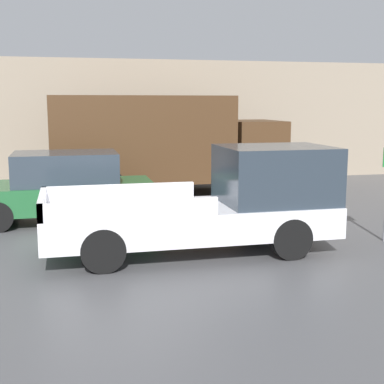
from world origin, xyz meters
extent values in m
plane|color=#4C4C4F|center=(0.00, 0.00, 0.00)|extent=(60.00, 60.00, 0.00)
cube|color=gray|center=(0.00, 8.55, 2.19)|extent=(28.00, 0.15, 4.37)
cube|color=silver|center=(1.47, -0.89, 0.63)|extent=(5.52, 1.92, 0.58)
cube|color=#28333D|center=(3.18, -0.89, 1.47)|extent=(2.10, 1.81, 1.10)
cube|color=silver|center=(0.23, 0.02, 1.08)|extent=(3.04, 0.10, 0.32)
cube|color=silver|center=(0.23, -1.80, 1.08)|extent=(3.04, 0.10, 0.32)
cube|color=silver|center=(-1.24, -0.89, 1.08)|extent=(0.10, 1.92, 0.32)
cylinder|color=black|center=(3.18, -0.05, 0.39)|extent=(0.77, 0.26, 0.77)
cylinder|color=black|center=(3.18, -1.73, 0.39)|extent=(0.77, 0.26, 0.77)
cylinder|color=black|center=(-0.24, -0.05, 0.39)|extent=(0.77, 0.26, 0.77)
cylinder|color=black|center=(-0.24, -1.73, 0.39)|extent=(0.77, 0.26, 0.77)
cube|color=#1E592D|center=(-0.95, 2.60, 0.61)|extent=(4.45, 1.97, 0.63)
cube|color=#28333D|center=(-0.81, 2.60, 1.30)|extent=(2.45, 1.73, 0.75)
cylinder|color=black|center=(0.44, 3.49, 0.35)|extent=(0.69, 0.22, 0.69)
cylinder|color=black|center=(0.44, 1.72, 0.35)|extent=(0.69, 0.22, 0.69)
cylinder|color=black|center=(-2.33, 3.49, 0.35)|extent=(0.69, 0.22, 0.69)
cube|color=#472D19|center=(5.15, 5.82, 1.37)|extent=(1.58, 2.31, 1.83)
cube|color=#472D19|center=(1.49, 5.82, 1.76)|extent=(5.46, 2.43, 2.60)
cylinder|color=black|center=(4.86, 6.90, 0.48)|extent=(0.97, 0.30, 0.97)
cylinder|color=black|center=(4.86, 4.74, 0.48)|extent=(0.97, 0.30, 0.97)
cylinder|color=black|center=(0.37, 6.90, 0.48)|extent=(0.97, 0.30, 0.97)
cylinder|color=black|center=(0.37, 4.74, 0.48)|extent=(0.97, 0.30, 0.97)
camera|label=1|loc=(-0.79, -10.61, 2.85)|focal=50.00mm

